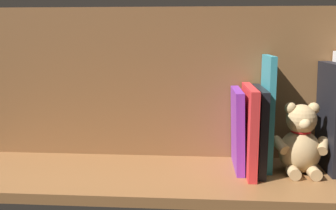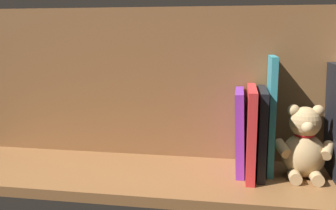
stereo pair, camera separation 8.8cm
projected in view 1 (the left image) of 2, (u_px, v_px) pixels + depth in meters
ground_plane at (168, 176)px, 90.59cm from camera, size 103.57×30.15×2.20cm
shelf_back_panel at (172, 83)px, 99.78cm from camera, size 103.57×1.50×37.53cm
book_0 at (330, 117)px, 90.11cm from camera, size 3.03×13.98×24.69cm
teddy_bear at (300, 142)px, 88.66cm from camera, size 13.04×10.24×16.06cm
book_1 at (267, 112)px, 91.79cm from camera, size 1.37×12.48×26.17cm
book_2 at (259, 129)px, 90.57cm from camera, size 1.80×16.52×19.03cm
book_3 at (249, 129)px, 89.86cm from camera, size 1.86×18.26×19.38cm
book_4 at (237, 129)px, 91.88cm from camera, size 2.52×14.68×18.54cm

